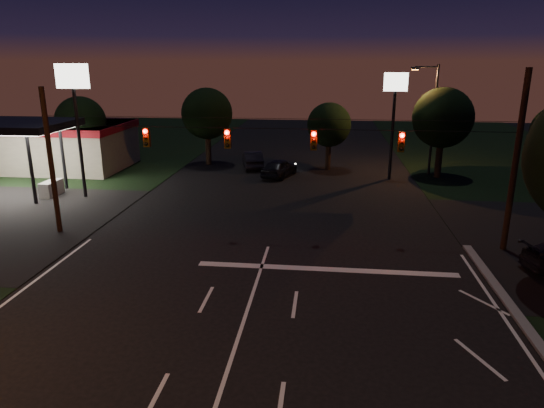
# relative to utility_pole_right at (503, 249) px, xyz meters

# --- Properties ---
(stop_bar) EXTENTS (12.00, 0.50, 0.01)m
(stop_bar) POSITION_rel_utility_pole_right_xyz_m (-9.00, -3.50, 0.01)
(stop_bar) COLOR silver
(stop_bar) RESTS_ON ground
(utility_pole_right) EXTENTS (0.30, 0.30, 9.00)m
(utility_pole_right) POSITION_rel_utility_pole_right_xyz_m (0.00, 0.00, 0.00)
(utility_pole_right) COLOR black
(utility_pole_right) RESTS_ON ground
(utility_pole_left) EXTENTS (0.28, 0.28, 8.00)m
(utility_pole_left) POSITION_rel_utility_pole_right_xyz_m (-24.00, 0.00, 0.00)
(utility_pole_left) COLOR black
(utility_pole_left) RESTS_ON ground
(signal_span) EXTENTS (24.00, 0.40, 1.56)m
(signal_span) POSITION_rel_utility_pole_right_xyz_m (-12.00, -0.04, 5.50)
(signal_span) COLOR black
(signal_span) RESTS_ON ground
(gas_station) EXTENTS (14.20, 16.10, 5.25)m
(gas_station) POSITION_rel_utility_pole_right_xyz_m (-33.86, 15.39, 2.38)
(gas_station) COLOR gray
(gas_station) RESTS_ON ground
(pole_sign_left_near) EXTENTS (2.20, 0.30, 9.10)m
(pole_sign_left_near) POSITION_rel_utility_pole_right_xyz_m (-26.00, 7.00, 6.98)
(pole_sign_left_near) COLOR black
(pole_sign_left_near) RESTS_ON ground
(pole_sign_right) EXTENTS (1.80, 0.30, 8.40)m
(pole_sign_right) POSITION_rel_utility_pole_right_xyz_m (-4.00, 15.00, 6.24)
(pole_sign_right) COLOR black
(pole_sign_right) RESTS_ON ground
(street_light_right_far) EXTENTS (2.20, 0.35, 9.00)m
(street_light_right_far) POSITION_rel_utility_pole_right_xyz_m (-0.76, 17.00, 5.24)
(street_light_right_far) COLOR black
(street_light_right_far) RESTS_ON ground
(tree_far_a) EXTENTS (4.20, 4.20, 6.42)m
(tree_far_a) POSITION_rel_utility_pole_right_xyz_m (-29.98, 15.12, 4.26)
(tree_far_a) COLOR black
(tree_far_a) RESTS_ON ground
(tree_far_b) EXTENTS (4.60, 4.60, 6.98)m
(tree_far_b) POSITION_rel_utility_pole_right_xyz_m (-19.98, 19.13, 4.61)
(tree_far_b) COLOR black
(tree_far_b) RESTS_ON ground
(tree_far_c) EXTENTS (3.80, 3.80, 5.86)m
(tree_far_c) POSITION_rel_utility_pole_right_xyz_m (-8.98, 18.10, 3.90)
(tree_far_c) COLOR black
(tree_far_c) RESTS_ON ground
(tree_far_d) EXTENTS (4.80, 4.80, 7.30)m
(tree_far_d) POSITION_rel_utility_pole_right_xyz_m (0.02, 16.13, 4.83)
(tree_far_d) COLOR black
(tree_far_d) RESTS_ON ground
(car_oncoming_a) EXTENTS (3.06, 4.75, 1.51)m
(car_oncoming_a) POSITION_rel_utility_pole_right_xyz_m (-13.00, 14.88, 0.75)
(car_oncoming_a) COLOR black
(car_oncoming_a) RESTS_ON ground
(car_oncoming_b) EXTENTS (2.62, 4.80, 1.50)m
(car_oncoming_b) POSITION_rel_utility_pole_right_xyz_m (-15.71, 18.02, 0.75)
(car_oncoming_b) COLOR black
(car_oncoming_b) RESTS_ON ground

